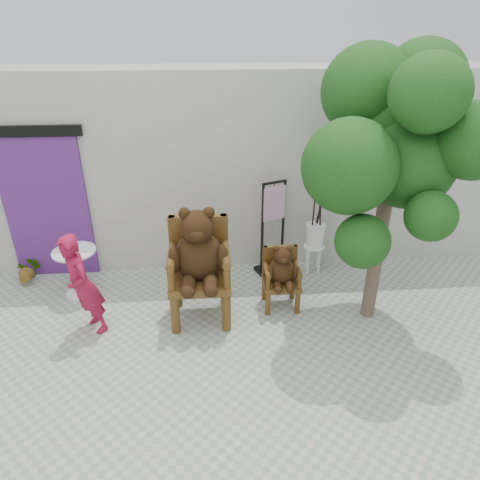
{
  "coord_description": "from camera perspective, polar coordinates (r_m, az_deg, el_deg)",
  "views": [
    {
      "loc": [
        -0.61,
        -3.46,
        3.57
      ],
      "look_at": [
        -0.21,
        1.64,
        0.95
      ],
      "focal_mm": 32.0,
      "sensor_mm": 36.0,
      "label": 1
    }
  ],
  "objects": [
    {
      "name": "chair_big",
      "position": [
        5.43,
        -5.5,
        -2.27
      ],
      "size": [
        0.78,
        0.84,
        1.6
      ],
      "color": "#432A0E",
      "rests_on": "ground"
    },
    {
      "name": "stool_bucket",
      "position": [
        6.68,
        10.0,
        0.71
      ],
      "size": [
        0.32,
        0.32,
        1.45
      ],
      "rotation": [
        0.0,
        0.0,
        -0.08
      ],
      "color": "white",
      "rests_on": "ground"
    },
    {
      "name": "chair_small",
      "position": [
        5.82,
        5.57,
        -4.18
      ],
      "size": [
        0.49,
        0.51,
        0.96
      ],
      "color": "#432A0E",
      "rests_on": "ground"
    },
    {
      "name": "potted_plant",
      "position": [
        7.28,
        -26.44,
        -3.68
      ],
      "size": [
        0.38,
        0.34,
        0.38
      ],
      "primitive_type": "imported",
      "rotation": [
        0.0,
        0.0,
        0.16
      ],
      "color": "black",
      "rests_on": "ground"
    },
    {
      "name": "back_wall",
      "position": [
        6.9,
        0.82,
        9.7
      ],
      "size": [
        9.0,
        1.0,
        3.0
      ],
      "primitive_type": "cube",
      "color": "#B2B0A7",
      "rests_on": "ground"
    },
    {
      "name": "person",
      "position": [
        5.59,
        -20.25,
        -5.71
      ],
      "size": [
        0.57,
        0.6,
        1.39
      ],
      "primitive_type": "imported",
      "rotation": [
        0.0,
        0.0,
        -0.92
      ],
      "color": "maroon",
      "rests_on": "ground"
    },
    {
      "name": "cafe_table",
      "position": [
        6.55,
        -20.9,
        -3.36
      ],
      "size": [
        0.6,
        0.6,
        0.7
      ],
      "rotation": [
        0.0,
        0.0,
        -0.07
      ],
      "color": "white",
      "rests_on": "ground"
    },
    {
      "name": "display_stand",
      "position": [
        6.59,
        4.35,
        0.12
      ],
      "size": [
        0.55,
        0.49,
        1.51
      ],
      "rotation": [
        0.0,
        0.0,
        0.37
      ],
      "color": "black",
      "rests_on": "ground"
    },
    {
      "name": "tree",
      "position": [
        5.28,
        20.06,
        13.54
      ],
      "size": [
        2.17,
        2.0,
        3.43
      ],
      "rotation": [
        0.0,
        0.0,
        0.31
      ],
      "color": "#46342A",
      "rests_on": "ground"
    },
    {
      "name": "doorway",
      "position": [
        6.92,
        -24.41,
        4.31
      ],
      "size": [
        1.4,
        0.11,
        2.33
      ],
      "color": "#51246D",
      "rests_on": "ground"
    },
    {
      "name": "ground_plane",
      "position": [
        5.01,
        4.09,
        -18.42
      ],
      "size": [
        60.0,
        60.0,
        0.0
      ],
      "primitive_type": "plane",
      "color": "#A1A594",
      "rests_on": "ground"
    }
  ]
}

